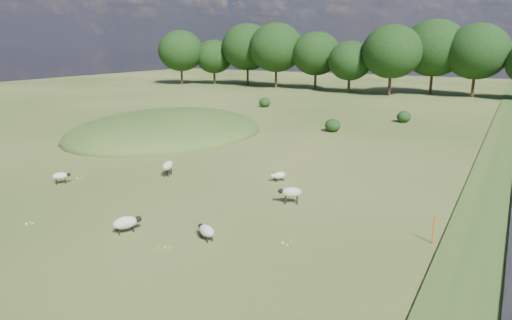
{
  "coord_description": "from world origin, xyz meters",
  "views": [
    {
      "loc": [
        15.63,
        -19.7,
        8.05
      ],
      "look_at": [
        2.0,
        4.0,
        1.0
      ],
      "focal_mm": 32.0,
      "sensor_mm": 36.0,
      "label": 1
    }
  ],
  "objects_px": {
    "sheep_1": "(291,192)",
    "marker_post": "(433,230)",
    "sheep_0": "(279,175)",
    "sheep_5": "(168,166)",
    "sheep_4": "(61,176)",
    "sheep_2": "(126,223)",
    "sheep_3": "(206,231)"
  },
  "relations": [
    {
      "from": "sheep_2",
      "to": "sheep_3",
      "type": "distance_m",
      "value": 3.64
    },
    {
      "from": "sheep_2",
      "to": "sheep_3",
      "type": "height_order",
      "value": "sheep_2"
    },
    {
      "from": "marker_post",
      "to": "sheep_2",
      "type": "xyz_separation_m",
      "value": [
        -11.79,
        -5.44,
        -0.13
      ]
    },
    {
      "from": "sheep_2",
      "to": "sheep_3",
      "type": "relative_size",
      "value": 1.14
    },
    {
      "from": "marker_post",
      "to": "sheep_4",
      "type": "xyz_separation_m",
      "value": [
        -20.28,
        -2.22,
        -0.09
      ]
    },
    {
      "from": "marker_post",
      "to": "sheep_5",
      "type": "height_order",
      "value": "marker_post"
    },
    {
      "from": "sheep_1",
      "to": "sheep_5",
      "type": "height_order",
      "value": "sheep_5"
    },
    {
      "from": "sheep_4",
      "to": "sheep_5",
      "type": "bearing_deg",
      "value": -3.93
    },
    {
      "from": "sheep_4",
      "to": "sheep_1",
      "type": "bearing_deg",
      "value": -34.88
    },
    {
      "from": "sheep_3",
      "to": "sheep_5",
      "type": "distance_m",
      "value": 10.14
    },
    {
      "from": "sheep_5",
      "to": "sheep_3",
      "type": "bearing_deg",
      "value": -152.24
    },
    {
      "from": "sheep_2",
      "to": "sheep_4",
      "type": "relative_size",
      "value": 1.35
    },
    {
      "from": "sheep_4",
      "to": "sheep_5",
      "type": "relative_size",
      "value": 0.74
    },
    {
      "from": "sheep_4",
      "to": "sheep_5",
      "type": "xyz_separation_m",
      "value": [
        4.24,
        4.51,
        0.13
      ]
    },
    {
      "from": "sheep_0",
      "to": "sheep_5",
      "type": "distance_m",
      "value": 6.97
    },
    {
      "from": "sheep_0",
      "to": "sheep_3",
      "type": "bearing_deg",
      "value": 40.17
    },
    {
      "from": "sheep_0",
      "to": "sheep_2",
      "type": "bearing_deg",
      "value": 19.96
    },
    {
      "from": "sheep_4",
      "to": "marker_post",
      "type": "bearing_deg",
      "value": -44.45
    },
    {
      "from": "sheep_0",
      "to": "sheep_4",
      "type": "relative_size",
      "value": 1.04
    },
    {
      "from": "sheep_1",
      "to": "sheep_4",
      "type": "relative_size",
      "value": 1.29
    },
    {
      "from": "sheep_1",
      "to": "sheep_3",
      "type": "xyz_separation_m",
      "value": [
        -1.15,
        -5.78,
        -0.21
      ]
    },
    {
      "from": "marker_post",
      "to": "sheep_2",
      "type": "bearing_deg",
      "value": -155.25
    },
    {
      "from": "sheep_2",
      "to": "sheep_4",
      "type": "bearing_deg",
      "value": 96.94
    },
    {
      "from": "marker_post",
      "to": "sheep_0",
      "type": "height_order",
      "value": "marker_post"
    },
    {
      "from": "marker_post",
      "to": "sheep_0",
      "type": "xyz_separation_m",
      "value": [
        -9.49,
        4.66,
        -0.23
      ]
    },
    {
      "from": "marker_post",
      "to": "sheep_4",
      "type": "distance_m",
      "value": 20.4
    },
    {
      "from": "marker_post",
      "to": "sheep_3",
      "type": "xyz_separation_m",
      "value": [
        -8.33,
        -4.3,
        -0.19
      ]
    },
    {
      "from": "sheep_1",
      "to": "sheep_4",
      "type": "distance_m",
      "value": 13.61
    },
    {
      "from": "sheep_1",
      "to": "sheep_3",
      "type": "relative_size",
      "value": 1.09
    },
    {
      "from": "sheep_0",
      "to": "sheep_2",
      "type": "relative_size",
      "value": 0.77
    },
    {
      "from": "marker_post",
      "to": "sheep_0",
      "type": "relative_size",
      "value": 1.18
    },
    {
      "from": "sheep_1",
      "to": "marker_post",
      "type": "bearing_deg",
      "value": 141.44
    }
  ]
}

